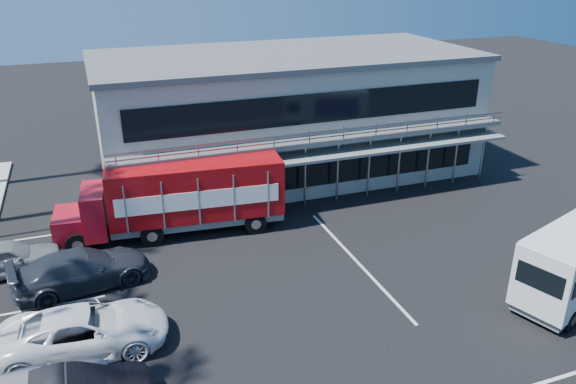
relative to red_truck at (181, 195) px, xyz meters
name	(u,v)px	position (x,y,z in m)	size (l,w,h in m)	color
ground	(345,307)	(4.73, -8.57, -1.98)	(120.00, 120.00, 0.00)	black
building	(286,113)	(7.73, 6.37, 1.68)	(22.40, 12.00, 7.30)	#969A8D
red_truck	(181,195)	(0.00, 0.00, 0.00)	(10.88, 3.46, 3.60)	maroon
parked_car_c	(85,330)	(-4.77, -7.77, -1.20)	(2.59, 5.61, 1.56)	white
parked_car_d	(82,270)	(-4.77, -3.52, -1.19)	(2.22, 5.46, 1.59)	#292F37
parked_car_e	(6,258)	(-7.77, -1.37, -1.23)	(1.77, 4.41, 1.50)	gray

